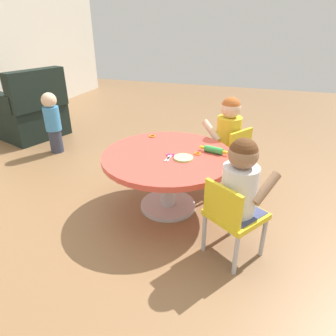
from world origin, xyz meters
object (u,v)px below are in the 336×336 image
child_chair_left (232,215)px  rolling_pin (214,150)px  seated_child_left (241,180)px  craft_scissors (170,156)px  craft_table (168,166)px  child_chair_right (230,152)px  armchair_dark (31,113)px  toddler_standing (53,121)px  seated_child_right (229,127)px

child_chair_left → rolling_pin: 0.60m
seated_child_left → craft_scissors: bearing=58.5°
craft_table → rolling_pin: bearing=-68.5°
seated_child_left → craft_scissors: seated_child_left is taller
craft_table → rolling_pin: rolling_pin is taller
child_chair_right → rolling_pin: bearing=169.2°
seated_child_left → rolling_pin: (0.50, 0.24, -0.04)m
armchair_dark → rolling_pin: (-0.90, -2.47, 0.18)m
seated_child_left → rolling_pin: size_ratio=2.23×
armchair_dark → toddler_standing: armchair_dark is taller
seated_child_right → craft_scissors: bearing=151.1°
seated_child_left → seated_child_right: (0.94, 0.20, 0.00)m
child_chair_right → seated_child_right: size_ratio=1.05×
craft_scissors → craft_table: bearing=31.8°
seated_child_left → armchair_dark: size_ratio=0.57×
child_chair_right → toddler_standing: 1.96m
rolling_pin → toddler_standing: bearing=73.5°
child_chair_left → seated_child_right: 1.01m
craft_table → craft_scissors: craft_scissors is taller
craft_table → armchair_dark: armchair_dark is taller
craft_table → seated_child_left: 0.69m
child_chair_right → armchair_dark: bearing=79.3°
craft_table → seated_child_left: bearing=-123.5°
craft_table → child_chair_left: child_chair_left is taller
child_chair_left → toddler_standing: bearing=62.7°
armchair_dark → child_chair_left: bearing=-118.0°
child_chair_left → child_chair_right: bearing=8.5°
child_chair_right → armchair_dark: size_ratio=0.60×
armchair_dark → craft_scissors: (-1.07, -2.18, 0.16)m
craft_table → armchair_dark: (1.02, 2.15, -0.06)m
child_chair_left → seated_child_right: bearing=10.2°
craft_table → child_chair_right: size_ratio=1.84×
craft_table → toddler_standing: (0.68, 1.55, -0.01)m
rolling_pin → child_chair_left: bearing=-157.4°
armchair_dark → craft_scissors: armchair_dark is taller
craft_table → seated_child_right: bearing=-32.8°
child_chair_left → craft_table: bearing=53.1°
craft_table → child_chair_right: child_chair_right is taller
rolling_pin → armchair_dark: bearing=70.0°
rolling_pin → craft_scissors: size_ratio=1.69×
child_chair_right → armchair_dark: armchair_dark is taller
toddler_standing → craft_table: bearing=-113.6°
seated_child_left → child_chair_left: bearing=146.1°
seated_child_left → craft_scissors: 0.63m
craft_table → toddler_standing: bearing=66.4°
seated_child_right → armchair_dark: armchair_dark is taller
seated_child_right → armchair_dark: size_ratio=0.57×
seated_child_left → armchair_dark: (1.39, 2.71, -0.22)m
child_chair_right → craft_scissors: size_ratio=3.96×
child_chair_left → craft_scissors: 0.65m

